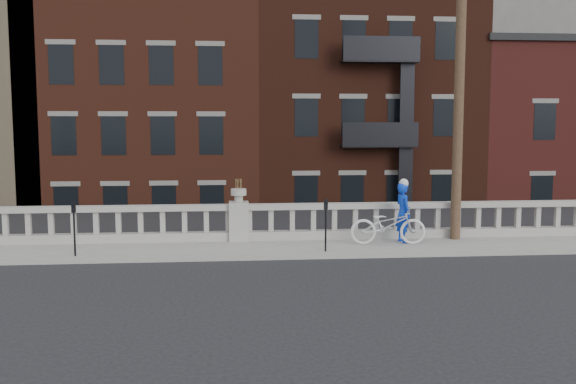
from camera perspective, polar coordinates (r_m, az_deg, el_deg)
The scene contains 10 objects.
ground at distance 14.50m, azimuth -4.14°, elevation -7.70°, with size 120.00×120.00×0.00m, color black.
sidewalk at distance 17.42m, azimuth -4.33°, elevation -5.10°, with size 32.00×2.20×0.15m, color gray.
balustrade at distance 18.25m, azimuth -4.39°, elevation -2.78°, with size 28.00×0.34×1.03m.
planter_pedestal at distance 18.22m, azimuth -4.40°, elevation -2.19°, with size 0.55×0.55×1.76m.
lower_level at distance 37.14m, azimuth -3.98°, elevation 4.84°, with size 80.00×44.00×20.80m.
utility_pole at distance 18.90m, azimuth 15.04°, elevation 11.31°, with size 1.60×0.28×10.00m.
parking_meter_c at distance 16.87m, azimuth -18.48°, elevation -2.60°, with size 0.10×0.09×1.36m.
parking_meter_d at distance 16.60m, azimuth 3.37°, elevation -2.43°, with size 0.10×0.09×1.36m.
bicycle at distance 17.82m, azimuth 8.88°, elevation -2.88°, with size 0.72×2.07×1.09m, color silver.
cyclist at distance 18.16m, azimuth 10.20°, elevation -1.80°, with size 0.61×0.40×1.67m, color #0D38CB.
Camera 1 is at (-0.24, -14.08, 3.47)m, focal length 40.00 mm.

